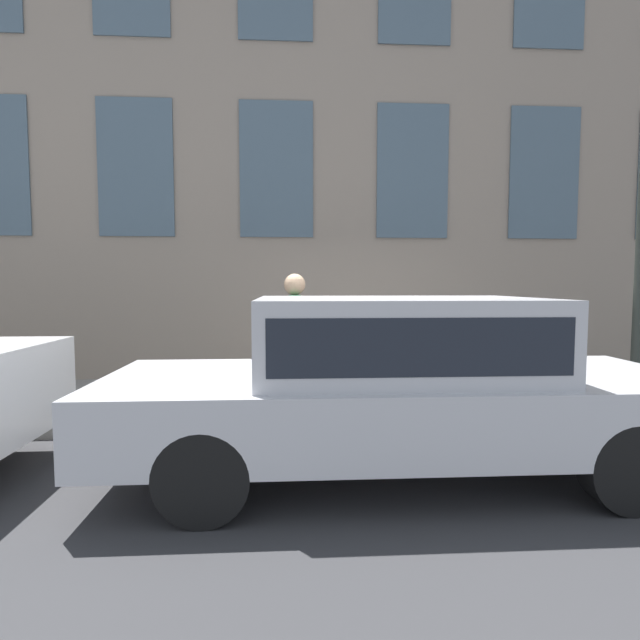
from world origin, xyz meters
TOP-DOWN VIEW (x-y plane):
  - ground_plane at (0.00, 0.00)m, footprint 80.00×80.00m
  - sidewalk at (1.38, 0.00)m, footprint 2.76×60.00m
  - building_facade at (2.91, 0.00)m, footprint 0.33×40.00m
  - fire_hydrant at (0.38, 0.24)m, footprint 0.37×0.47m
  - person at (0.80, 0.84)m, footprint 0.40×0.27m
  - parked_car_silver_near at (-1.19, -0.02)m, footprint 1.84×4.96m

SIDE VIEW (x-z plane):
  - ground_plane at x=0.00m, z-range 0.00..0.00m
  - sidewalk at x=1.38m, z-range 0.00..0.13m
  - fire_hydrant at x=0.38m, z-range 0.14..0.89m
  - parked_car_silver_near at x=-1.19m, z-range 0.08..1.64m
  - person at x=0.80m, z-range 0.30..1.97m
  - building_facade at x=2.91m, z-range 0.01..8.12m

